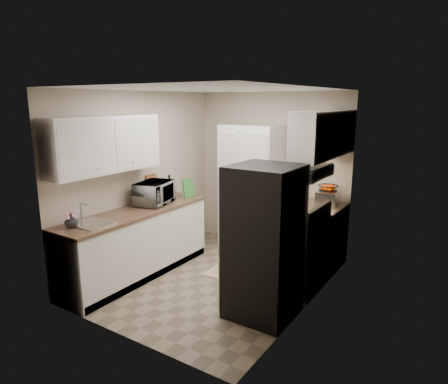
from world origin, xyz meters
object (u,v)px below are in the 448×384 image
Objects in this scene: electric_range at (295,252)px; wine_bottle at (169,188)px; toaster_oven at (328,198)px; microwave at (154,193)px; refrigerator at (264,242)px; pantry_cabinet at (251,188)px.

wine_bottle reaches higher than electric_range.
electric_range is 1.03m from toaster_oven.
microwave is (-1.99, -0.41, 0.60)m from electric_range.
wine_bottle is at bearing -161.03° from toaster_oven.
refrigerator reaches higher than wine_bottle.
toaster_oven is at bearing -73.26° from microwave.
electric_range is 3.17× the size of toaster_oven.
refrigerator is at bearing -99.03° from toaster_oven.
refrigerator is at bearing -92.48° from electric_range.
electric_range is (1.17, -0.93, -0.52)m from pantry_cabinet.
refrigerator is 2.01m from microwave.
electric_range is at bearing 87.52° from refrigerator.
refrigerator is at bearing -56.54° from pantry_cabinet.
electric_range is 0.88m from refrigerator.
microwave is at bearing -121.58° from pantry_cabinet.
refrigerator is 1.69m from toaster_oven.
electric_range is 2.12m from wine_bottle.
pantry_cabinet is 1.58m from electric_range.
pantry_cabinet is 3.46× the size of microwave.
pantry_cabinet is 6.02× the size of wine_bottle.
electric_range is at bearing -101.03° from toaster_oven.
pantry_cabinet is 1.28m from toaster_oven.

